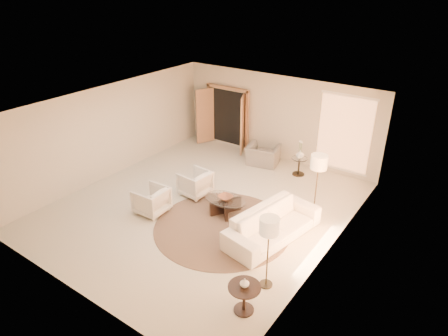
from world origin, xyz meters
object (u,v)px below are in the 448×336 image
Objects in this scene: accent_chair at (263,152)px; side_table at (299,165)px; floor_lamp_near at (319,165)px; side_vase at (300,154)px; armchair_right at (151,199)px; end_vase at (245,283)px; sofa at (273,224)px; end_table at (244,294)px; bowl at (225,197)px; coffee_table at (225,204)px; floor_lamp_far at (269,229)px; armchair_left at (195,182)px.

accent_chair is 1.30m from side_table.
side_vase is (-1.35, 1.93, -0.77)m from floor_lamp_near.
armchair_right is 4.36× the size of end_vase.
end_vase is at bearing -85.80° from floor_lamp_near.
sofa is 2.43m from end_table.
side_vase reaches higher than sofa.
side_table is 3.20m from bowl.
armchair_right is 4.76m from side_vase.
armchair_right is 0.46× the size of floor_lamp_near.
floor_lamp_near reaches higher than bowl.
accent_chair is 6.43m from end_vase.
side_table is 2.60m from floor_lamp_near.
coffee_table is 0.77× the size of floor_lamp_far.
armchair_left is 2.89m from accent_chair.
armchair_right is at bearing -146.18° from bowl.
sofa is at bearing 102.79° from armchair_right.
accent_chair is at bearing 102.58° from bowl.
armchair_left is 1.31m from bowl.
coffee_table is 3.02m from floor_lamp_far.
coffee_table is 4.70× the size of side_vase.
floor_lamp_far reaches higher than accent_chair.
side_vase reaches higher than end_vase.
armchair_left reaches higher than end_table.
side_vase is at bearing 150.32° from armchair_right.
floor_lamp_near is (3.21, 0.90, 1.07)m from armchair_left.
end_table is at bearing 66.46° from armchair_right.
bowl reaches higher than coffee_table.
floor_lamp_far is at bearing -71.58° from side_table.
sofa is at bearing 106.40° from end_vase.
armchair_left is 1.39× the size of side_table.
side_table is at bearing 105.88° from end_table.
accent_chair reaches higher than end_vase.
side_table is at bearing 124.94° from floor_lamp_near.
bowl is at bearing 141.87° from floor_lamp_far.
armchair_left reaches higher than coffee_table.
coffee_table is 0.20m from bowl.
armchair_right reaches higher than sofa.
end_vase reaches higher than coffee_table.
armchair_left is 3.40m from side_vase.
accent_chair is 6.42m from end_table.
armchair_right is 4.10m from end_table.
floor_lamp_near reaches higher than coffee_table.
armchair_left is at bearing 89.95° from sofa.
sofa is 2.85m from armchair_left.
coffee_table is 3.20m from side_table.
armchair_left is 0.64× the size of coffee_table.
armchair_left is at bearing 140.36° from end_vase.
floor_lamp_far is (3.49, -2.06, 0.97)m from armchair_left.
armchair_right reaches higher than bowl.
coffee_table is 3.39m from end_table.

